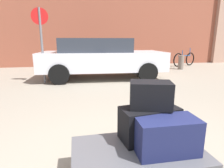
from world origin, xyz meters
The scene contains 9 objects.
luggage_cart centered at (0.00, 0.00, 0.27)m, with size 1.21×0.71×0.34m.
duffel_bag_black_front_right centered at (0.17, 0.17, 0.51)m, with size 0.58×0.29×0.34m, color black.
duffel_bag_navy_front_left centered at (0.23, -0.09, 0.50)m, with size 0.55×0.28×0.32m, color #191E47.
duffel_bag_black_topmost_pile centered at (0.17, 0.17, 0.81)m, with size 0.40×0.25×0.26m, color black.
parked_car centered at (0.40, 5.15, 0.76)m, with size 4.43×2.19×1.42m.
bicycle_leaning centered at (5.30, 7.57, 0.37)m, with size 1.66×0.70×0.96m.
bollard_kerb_near centered at (2.93, 6.52, 0.33)m, with size 0.26×0.26×0.66m, color #72665B.
bollard_kerb_mid centered at (4.46, 6.52, 0.33)m, with size 0.26×0.26×0.66m, color #72665B.
no_parking_sign centered at (-1.51, 4.68, 1.43)m, with size 0.50×0.07×2.31m.
Camera 1 is at (-0.54, -1.45, 1.32)m, focal length 29.49 mm.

